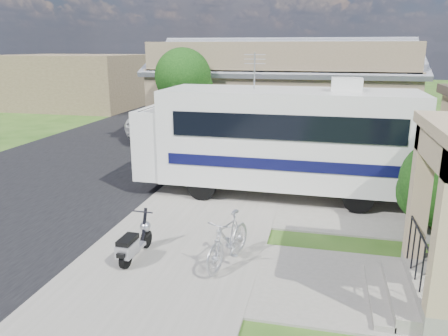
% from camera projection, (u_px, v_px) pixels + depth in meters
% --- Properties ---
extents(ground, '(120.00, 120.00, 0.00)m').
position_uv_depth(ground, '(221.00, 251.00, 10.15)').
color(ground, '#214211').
extents(street_slab, '(9.00, 80.00, 0.02)m').
position_uv_depth(street_slab, '(119.00, 145.00, 21.16)').
color(street_slab, black).
rests_on(street_slab, ground).
extents(sidewalk_slab, '(4.00, 80.00, 0.06)m').
position_uv_depth(sidewalk_slab, '(251.00, 151.00, 19.74)').
color(sidewalk_slab, slate).
rests_on(sidewalk_slab, ground).
extents(driveway_slab, '(7.00, 6.00, 0.05)m').
position_uv_depth(driveway_slab, '(298.00, 194.00, 14.04)').
color(driveway_slab, slate).
rests_on(driveway_slab, ground).
extents(walk_slab, '(4.00, 3.00, 0.05)m').
position_uv_depth(walk_slab, '(357.00, 288.00, 8.55)').
color(walk_slab, slate).
rests_on(walk_slab, ground).
extents(warehouse, '(12.50, 8.40, 5.04)m').
position_uv_depth(warehouse, '(283.00, 98.00, 22.73)').
color(warehouse, brown).
rests_on(warehouse, ground).
extents(distant_bldg_far, '(10.00, 8.00, 4.00)m').
position_uv_depth(distant_bldg_far, '(74.00, 81.00, 33.96)').
color(distant_bldg_far, brown).
rests_on(distant_bldg_far, ground).
extents(distant_bldg_near, '(8.00, 7.00, 3.20)m').
position_uv_depth(distant_bldg_near, '(156.00, 77.00, 44.90)').
color(distant_bldg_near, brown).
rests_on(distant_bldg_near, ground).
extents(street_tree_a, '(2.44, 2.40, 4.58)m').
position_uv_depth(street_tree_a, '(186.00, 79.00, 18.58)').
color(street_tree_a, black).
rests_on(street_tree_a, ground).
extents(street_tree_b, '(2.44, 2.40, 4.73)m').
position_uv_depth(street_tree_b, '(234.00, 66.00, 27.93)').
color(street_tree_b, black).
rests_on(street_tree_b, ground).
extents(street_tree_c, '(2.44, 2.40, 4.42)m').
position_uv_depth(street_tree_c, '(256.00, 65.00, 36.45)').
color(street_tree_c, black).
rests_on(street_tree_c, ground).
extents(motorhome, '(8.55, 2.85, 4.37)m').
position_uv_depth(motorhome, '(278.00, 137.00, 13.61)').
color(motorhome, silver).
rests_on(motorhome, ground).
extents(scooter, '(0.52, 1.47, 0.97)m').
position_uv_depth(scooter, '(134.00, 243.00, 9.54)').
color(scooter, black).
rests_on(scooter, ground).
extents(bicycle, '(0.99, 1.94, 1.12)m').
position_uv_depth(bicycle, '(228.00, 242.00, 9.32)').
color(bicycle, '#B1B2B9').
rests_on(bicycle, ground).
extents(pickup_truck, '(3.26, 6.31, 1.70)m').
position_uv_depth(pickup_truck, '(173.00, 119.00, 23.51)').
color(pickup_truck, silver).
rests_on(pickup_truck, ground).
extents(van, '(3.51, 6.24, 1.71)m').
position_uv_depth(van, '(196.00, 103.00, 30.20)').
color(van, silver).
rests_on(van, ground).
extents(garden_hose, '(0.42, 0.42, 0.19)m').
position_uv_depth(garden_hose, '(400.00, 278.00, 8.78)').
color(garden_hose, '#136122').
rests_on(garden_hose, ground).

